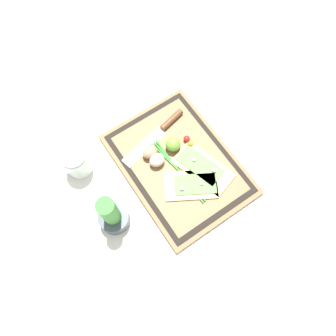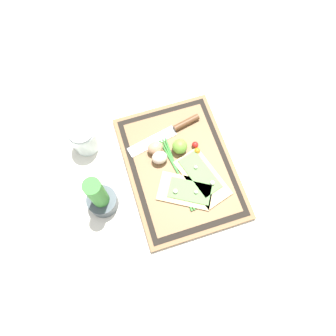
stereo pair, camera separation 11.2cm
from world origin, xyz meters
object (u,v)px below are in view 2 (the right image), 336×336
at_px(egg_brown, 155,148).
at_px(cherry_tomato_yellow, 197,151).
at_px(pizza_slice_near, 202,177).
at_px(pizza_slice_far, 186,191).
at_px(lime, 180,146).
at_px(egg_pink, 160,158).
at_px(herb_pot, 100,198).
at_px(sauce_jar, 85,139).
at_px(cherry_tomato_red, 195,145).
at_px(knife, 176,128).

xyz_separation_m(egg_brown, cherry_tomato_yellow, (-0.05, -0.14, -0.01)).
height_order(pizza_slice_near, pizza_slice_far, same).
bearing_deg(lime, egg_pink, 102.59).
relative_size(cherry_tomato_yellow, herb_pot, 0.10).
relative_size(pizza_slice_near, egg_pink, 4.15).
height_order(egg_pink, cherry_tomato_yellow, egg_pink).
bearing_deg(pizza_slice_near, pizza_slice_far, 114.26).
xyz_separation_m(herb_pot, sauce_jar, (0.23, 0.01, -0.02)).
xyz_separation_m(pizza_slice_near, egg_pink, (0.10, 0.12, 0.02)).
distance_m(lime, cherry_tomato_yellow, 0.06).
bearing_deg(herb_pot, cherry_tomato_red, -74.42).
bearing_deg(cherry_tomato_red, lime, 85.32).
bearing_deg(egg_brown, cherry_tomato_yellow, -109.52).
distance_m(herb_pot, sauce_jar, 0.23).
height_order(lime, sauce_jar, sauce_jar).
bearing_deg(pizza_slice_far, knife, -9.59).
relative_size(lime, cherry_tomato_yellow, 2.53).
bearing_deg(egg_pink, lime, -77.41).
relative_size(knife, sauce_jar, 2.51).
relative_size(egg_brown, egg_pink, 1.00).
bearing_deg(cherry_tomato_yellow, knife, 22.54).
distance_m(cherry_tomato_yellow, sauce_jar, 0.40).
bearing_deg(knife, herb_pot, 120.33).
height_order(pizza_slice_far, sauce_jar, sauce_jar).
xyz_separation_m(pizza_slice_far, sauce_jar, (0.28, 0.28, 0.02)).
distance_m(egg_brown, sauce_jar, 0.25).
distance_m(pizza_slice_far, herb_pot, 0.28).
distance_m(egg_pink, sauce_jar, 0.27).
relative_size(lime, herb_pot, 0.26).
height_order(pizza_slice_near, sauce_jar, sauce_jar).
height_order(pizza_slice_near, lime, lime).
bearing_deg(herb_pot, lime, -70.93).
height_order(herb_pot, sauce_jar, herb_pot).
xyz_separation_m(egg_pink, lime, (0.02, -0.08, 0.00)).
bearing_deg(cherry_tomato_yellow, pizza_slice_far, 146.36).
relative_size(egg_brown, herb_pot, 0.27).
bearing_deg(sauce_jar, cherry_tomato_yellow, -112.94).
xyz_separation_m(pizza_slice_far, egg_brown, (0.18, 0.05, 0.02)).
bearing_deg(sauce_jar, knife, -98.43).
height_order(knife, sauce_jar, sauce_jar).
distance_m(egg_pink, cherry_tomato_red, 0.14).
bearing_deg(lime, sauce_jar, 67.64).
relative_size(egg_pink, cherry_tomato_yellow, 2.63).
bearing_deg(herb_pot, knife, -59.67).
bearing_deg(cherry_tomato_red, herb_pot, 105.58).
height_order(pizza_slice_near, cherry_tomato_red, same).
bearing_deg(pizza_slice_far, pizza_slice_near, -65.74).
height_order(pizza_slice_far, cherry_tomato_yellow, pizza_slice_far).
height_order(pizza_slice_far, egg_pink, egg_pink).
bearing_deg(pizza_slice_near, lime, 18.44).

